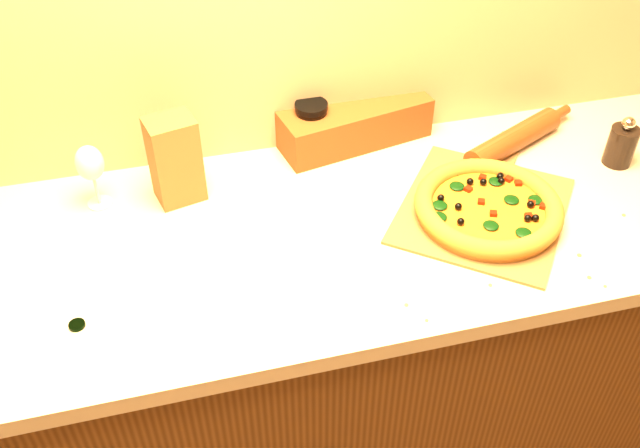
{
  "coord_description": "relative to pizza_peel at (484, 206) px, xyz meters",
  "views": [
    {
      "loc": [
        -0.21,
        0.31,
        1.93
      ],
      "look_at": [
        0.06,
        1.38,
        0.96
      ],
      "focal_mm": 40.0,
      "sensor_mm": 36.0,
      "label": 1
    }
  ],
  "objects": [
    {
      "name": "pepper_grinder",
      "position": [
        0.38,
        0.08,
        0.05
      ],
      "size": [
        0.07,
        0.07,
        0.13
      ],
      "color": "black",
      "rests_on": "countertop"
    },
    {
      "name": "countertop",
      "position": [
        -0.44,
        0.02,
        -0.02
      ],
      "size": [
        2.84,
        0.68,
        0.04
      ],
      "primitive_type": "cube",
      "color": "beige",
      "rests_on": "cabinet"
    },
    {
      "name": "bread_bag",
      "position": [
        -0.21,
        0.32,
        0.05
      ],
      "size": [
        0.39,
        0.19,
        0.1
      ],
      "primitive_type": "cube",
      "rotation": [
        0.0,
        0.0,
        0.2
      ],
      "color": "#643113",
      "rests_on": "countertop"
    },
    {
      "name": "cabinet",
      "position": [
        -0.44,
        0.02,
        -0.47
      ],
      "size": [
        2.8,
        0.65,
        0.86
      ],
      "primitive_type": "cube",
      "color": "#49290F",
      "rests_on": "ground"
    },
    {
      "name": "rolling_pin",
      "position": [
        0.16,
        0.19,
        0.03
      ],
      "size": [
        0.4,
        0.21,
        0.06
      ],
      "rotation": [
        0.0,
        0.0,
        0.45
      ],
      "color": "#552C0E",
      "rests_on": "countertop"
    },
    {
      "name": "pizza",
      "position": [
        -0.01,
        -0.03,
        0.02
      ],
      "size": [
        0.32,
        0.32,
        0.05
      ],
      "color": "#C27530",
      "rests_on": "pizza_peel"
    },
    {
      "name": "wine_glass",
      "position": [
        -0.83,
        0.23,
        0.11
      ],
      "size": [
        0.06,
        0.06,
        0.15
      ],
      "color": "silver",
      "rests_on": "countertop"
    },
    {
      "name": "pizza_peel",
      "position": [
        0.0,
        0.0,
        0.0
      ],
      "size": [
        0.5,
        0.53,
        0.01
      ],
      "rotation": [
        0.0,
        0.0,
        -0.66
      ],
      "color": "brown",
      "rests_on": "countertop"
    },
    {
      "name": "bottle_cap",
      "position": [
        -0.88,
        -0.13,
        -0.0
      ],
      "size": [
        0.03,
        0.03,
        0.01
      ],
      "primitive_type": "cylinder",
      "rotation": [
        0.0,
        0.0,
        -0.02
      ],
      "color": "black",
      "rests_on": "countertop"
    },
    {
      "name": "paper_bag",
      "position": [
        -0.65,
        0.21,
        0.1
      ],
      "size": [
        0.12,
        0.1,
        0.2
      ],
      "primitive_type": "cube",
      "rotation": [
        0.0,
        0.0,
        0.24
      ],
      "color": "brown",
      "rests_on": "countertop"
    },
    {
      "name": "dark_jar",
      "position": [
        -0.32,
        0.32,
        0.06
      ],
      "size": [
        0.08,
        0.08,
        0.13
      ],
      "color": "black",
      "rests_on": "countertop"
    }
  ]
}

